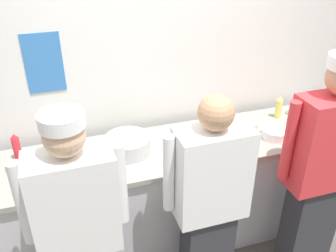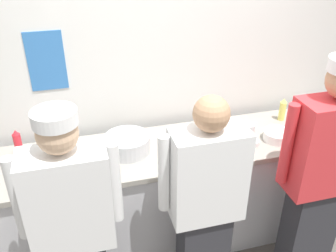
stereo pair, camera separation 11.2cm
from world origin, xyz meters
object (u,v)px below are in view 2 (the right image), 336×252
object	(u,v)px
squeeze_bottle_primary	(282,110)
ramekin_green_sauce	(253,142)
mixing_bowl_steel	(127,144)
ramekin_yellow_sauce	(97,169)
sheet_tray	(51,166)
plate_stack_front	(277,136)
squeeze_bottle_secondary	(18,143)
deli_cup	(304,127)
ramekin_red_sauce	(12,162)
ramekin_orange_sauce	(296,114)
chef_near_left	(74,229)
chef_center	(205,205)
chef_far_right	(321,175)
plate_stack_rear	(184,139)

from	to	relation	value
squeeze_bottle_primary	ramekin_green_sauce	world-z (taller)	squeeze_bottle_primary
mixing_bowl_steel	ramekin_yellow_sauce	world-z (taller)	mixing_bowl_steel
sheet_tray	squeeze_bottle_primary	world-z (taller)	squeeze_bottle_primary
plate_stack_front	squeeze_bottle_secondary	xyz separation A→B (m)	(-1.91, 0.30, 0.06)
deli_cup	squeeze_bottle_secondary	bearing A→B (deg)	173.57
ramekin_yellow_sauce	plate_stack_front	bearing A→B (deg)	2.22
mixing_bowl_steel	ramekin_red_sauce	distance (m)	0.81
ramekin_yellow_sauce	ramekin_orange_sauce	distance (m)	1.78
squeeze_bottle_primary	squeeze_bottle_secondary	xyz separation A→B (m)	(-2.11, 0.01, 0.01)
mixing_bowl_steel	squeeze_bottle_primary	xyz separation A→B (m)	(1.35, 0.14, 0.03)
squeeze_bottle_primary	ramekin_green_sauce	bearing A→B (deg)	-144.02
ramekin_red_sauce	ramekin_yellow_sauce	size ratio (longest dim) A/B	0.96
ramekin_orange_sauce	chef_near_left	bearing A→B (deg)	-157.66
ramekin_red_sauce	ramekin_orange_sauce	xyz separation A→B (m)	(2.30, 0.12, 0.00)
plate_stack_front	ramekin_red_sauce	bearing A→B (deg)	174.70
chef_center	sheet_tray	distance (m)	1.08
squeeze_bottle_primary	ramekin_green_sauce	xyz separation A→B (m)	(-0.41, -0.30, -0.07)
chef_center	chef_far_right	world-z (taller)	chef_far_right
chef_near_left	squeeze_bottle_primary	bearing A→B (deg)	23.61
chef_far_right	plate_stack_front	size ratio (longest dim) A/B	8.03
plate_stack_front	sheet_tray	world-z (taller)	plate_stack_front
mixing_bowl_steel	ramekin_red_sauce	size ratio (longest dim) A/B	4.07
mixing_bowl_steel	ramekin_yellow_sauce	distance (m)	0.32
chef_far_right	ramekin_red_sauce	size ratio (longest dim) A/B	21.35
sheet_tray	ramekin_red_sauce	size ratio (longest dim) A/B	4.93
plate_stack_front	ramekin_orange_sauce	size ratio (longest dim) A/B	2.70
chef_center	squeeze_bottle_primary	size ratio (longest dim) A/B	8.16
chef_far_right	plate_stack_rear	distance (m)	1.00
plate_stack_rear	mixing_bowl_steel	bearing A→B (deg)	-178.38
mixing_bowl_steel	ramekin_green_sauce	bearing A→B (deg)	-9.88
plate_stack_rear	ramekin_green_sauce	world-z (taller)	plate_stack_rear
chef_far_right	chef_center	bearing A→B (deg)	178.53
chef_center	sheet_tray	world-z (taller)	chef_center
sheet_tray	ramekin_red_sauce	bearing A→B (deg)	158.08
chef_far_right	mixing_bowl_steel	world-z (taller)	chef_far_right
chef_far_right	ramekin_red_sauce	xyz separation A→B (m)	(-2.00, 0.67, 0.02)
plate_stack_front	squeeze_bottle_secondary	distance (m)	1.93
sheet_tray	ramekin_green_sauce	xyz separation A→B (m)	(1.48, -0.09, 0.01)
squeeze_bottle_secondary	ramekin_green_sauce	distance (m)	1.73
chef_near_left	ramekin_red_sauce	world-z (taller)	chef_near_left
chef_near_left	deli_cup	size ratio (longest dim) A/B	18.28
chef_far_right	deli_cup	size ratio (longest dim) A/B	19.50
mixing_bowl_steel	sheet_tray	world-z (taller)	mixing_bowl_steel
chef_near_left	mixing_bowl_steel	world-z (taller)	chef_near_left
sheet_tray	chef_center	bearing A→B (deg)	-30.42
chef_near_left	chef_far_right	size ratio (longest dim) A/B	0.94
plate_stack_rear	ramekin_orange_sauce	distance (m)	1.06
plate_stack_rear	mixing_bowl_steel	xyz separation A→B (m)	(-0.44, -0.01, 0.04)
ramekin_orange_sauce	plate_stack_front	bearing A→B (deg)	-139.65
plate_stack_rear	squeeze_bottle_secondary	world-z (taller)	squeeze_bottle_secondary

